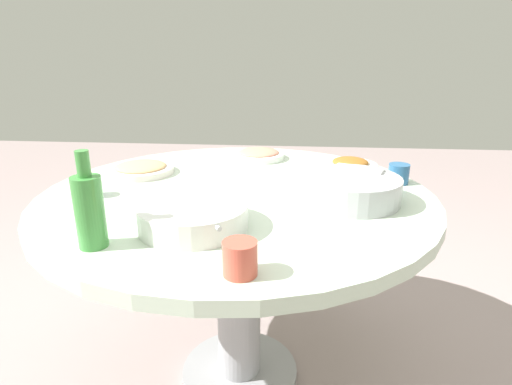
{
  "coord_description": "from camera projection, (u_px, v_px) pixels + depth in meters",
  "views": [
    {
      "loc": [
        -0.17,
        1.29,
        1.19
      ],
      "look_at": [
        -0.07,
        0.09,
        0.78
      ],
      "focal_mm": 29.46,
      "sensor_mm": 36.0,
      "label": 1
    }
  ],
  "objects": [
    {
      "name": "ground",
      "position": [
        240.0,
        374.0,
        1.62
      ],
      "size": [
        8.0,
        8.0,
        0.0
      ],
      "primitive_type": "plane",
      "color": "gray"
    },
    {
      "name": "round_dining_table",
      "position": [
        238.0,
        230.0,
        1.42
      ],
      "size": [
        1.27,
        1.27,
        0.75
      ],
      "color": "#99999E",
      "rests_on": "ground"
    },
    {
      "name": "rice_bowl",
      "position": [
        351.0,
        188.0,
        1.27
      ],
      "size": [
        0.3,
        0.3,
        0.09
      ],
      "color": "#B2B5BA",
      "rests_on": "round_dining_table"
    },
    {
      "name": "soup_bowl",
      "position": [
        193.0,
        216.0,
        1.09
      ],
      "size": [
        0.29,
        0.29,
        0.06
      ],
      "color": "white",
      "rests_on": "round_dining_table"
    },
    {
      "name": "dish_shrimp",
      "position": [
        259.0,
        154.0,
        1.78
      ],
      "size": [
        0.21,
        0.21,
        0.04
      ],
      "color": "white",
      "rests_on": "round_dining_table"
    },
    {
      "name": "dish_noodles",
      "position": [
        141.0,
        169.0,
        1.57
      ],
      "size": [
        0.24,
        0.24,
        0.04
      ],
      "color": "silver",
      "rests_on": "round_dining_table"
    },
    {
      "name": "dish_stirfry",
      "position": [
        350.0,
        164.0,
        1.63
      ],
      "size": [
        0.21,
        0.21,
        0.04
      ],
      "color": "silver",
      "rests_on": "round_dining_table"
    },
    {
      "name": "green_bottle",
      "position": [
        89.0,
        209.0,
        0.96
      ],
      "size": [
        0.07,
        0.07,
        0.23
      ],
      "color": "#3F8E3F",
      "rests_on": "round_dining_table"
    },
    {
      "name": "tea_cup_near",
      "position": [
        240.0,
        258.0,
        0.86
      ],
      "size": [
        0.07,
        0.07,
        0.07
      ],
      "primitive_type": "cylinder",
      "color": "#CB5140",
      "rests_on": "round_dining_table"
    },
    {
      "name": "tea_cup_far",
      "position": [
        399.0,
        174.0,
        1.45
      ],
      "size": [
        0.07,
        0.07,
        0.07
      ],
      "primitive_type": "cylinder",
      "color": "#2B5F90",
      "rests_on": "round_dining_table"
    },
    {
      "name": "tea_cup_side",
      "position": [
        88.0,
        186.0,
        1.32
      ],
      "size": [
        0.06,
        0.06,
        0.06
      ],
      "primitive_type": "cylinder",
      "color": "#2A539D",
      "rests_on": "round_dining_table"
    }
  ]
}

